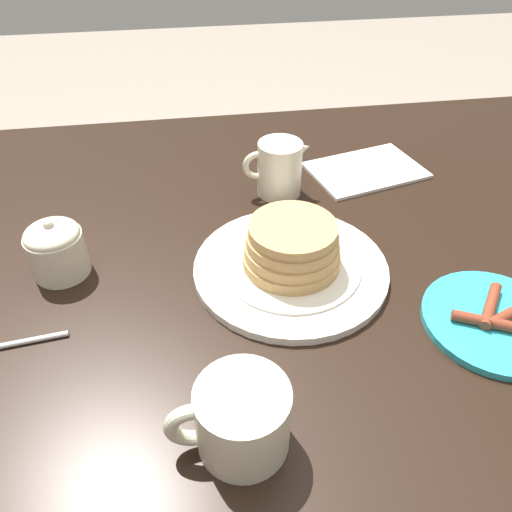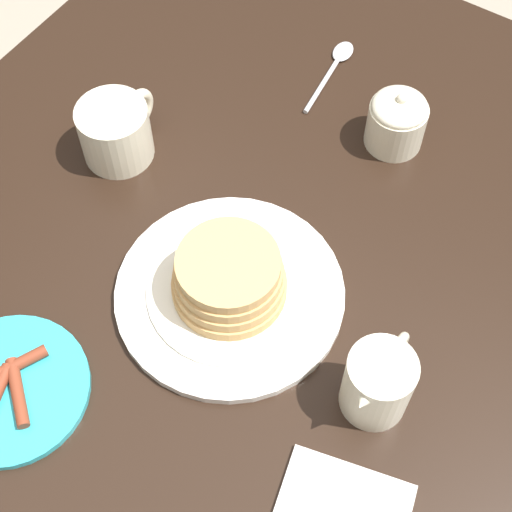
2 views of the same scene
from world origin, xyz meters
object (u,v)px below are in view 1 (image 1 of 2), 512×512
Objects in this scene: creamer_pitcher at (280,167)px; pancake_plate at (291,257)px; side_plate_bacon at (495,320)px; sugar_bowl at (56,248)px; napkin at (366,170)px; coffee_mug at (240,418)px.

pancake_plate is at bearing 83.60° from creamer_pitcher.
side_plate_bacon is 0.58m from sugar_bowl.
sugar_bowl is 0.39× the size of napkin.
sugar_bowl reaches higher than napkin.
pancake_plate reaches higher than side_plate_bacon.
side_plate_bacon is 1.54× the size of creamer_pitcher.
coffee_mug is at bearing 59.00° from napkin.
side_plate_bacon reaches higher than napkin.
creamer_pitcher reaches higher than side_plate_bacon.
pancake_plate is 3.07× the size of sugar_bowl.
coffee_mug is (0.34, 0.11, 0.03)m from side_plate_bacon.
napkin is at bearing -127.88° from pancake_plate.
coffee_mug is 0.47m from creamer_pitcher.
side_plate_bacon is at bearing -162.01° from coffee_mug.
pancake_plate is 2.35× the size of creamer_pitcher.
creamer_pitcher reaches higher than coffee_mug.
pancake_plate reaches higher than napkin.
sugar_bowl is (0.34, 0.15, -0.01)m from creamer_pitcher.
side_plate_bacon is 0.35m from coffee_mug.
sugar_bowl is at bearing -8.92° from pancake_plate.
pancake_plate is 0.21m from creamer_pitcher.
napkin is at bearing -84.29° from side_plate_bacon.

